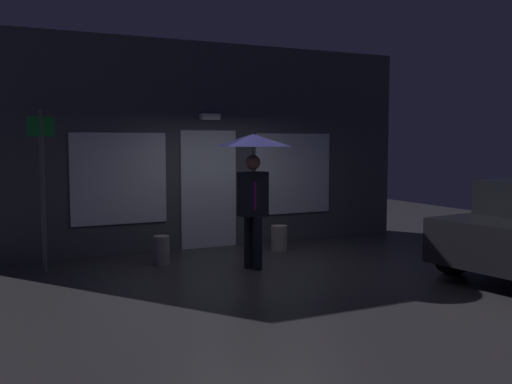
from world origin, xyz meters
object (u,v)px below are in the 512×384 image
at_px(sidewalk_bollard, 279,238).
at_px(sidewalk_bollard_2, 161,250).
at_px(person_with_umbrella, 253,161).
at_px(street_sign_post, 42,181).

xyz_separation_m(sidewalk_bollard, sidewalk_bollard_2, (-2.30, -0.20, 0.00)).
relative_size(person_with_umbrella, sidewalk_bollard, 4.58).
distance_m(street_sign_post, sidewalk_bollard_2, 2.14).
bearing_deg(sidewalk_bollard, street_sign_post, 179.81).
distance_m(person_with_umbrella, sidewalk_bollard, 2.20).
distance_m(street_sign_post, sidewalk_bollard, 4.25).
relative_size(person_with_umbrella, street_sign_post, 0.85).
bearing_deg(person_with_umbrella, sidewalk_bollard_2, 123.25).
bearing_deg(street_sign_post, sidewalk_bollard, -0.19).
height_order(person_with_umbrella, street_sign_post, street_sign_post).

